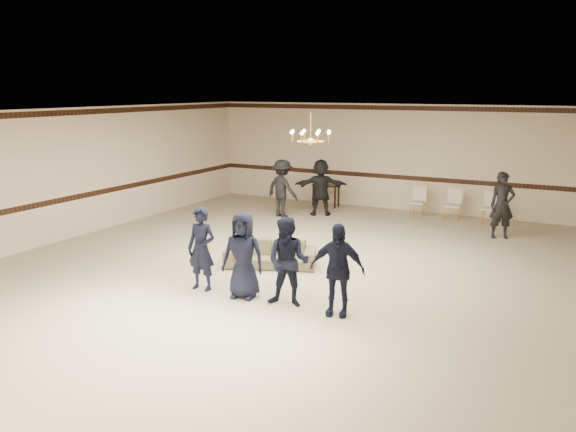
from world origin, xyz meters
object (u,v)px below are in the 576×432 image
(boy_b, at_px, (243,255))
(settee, at_px, (270,254))
(banquet_chair_mid, at_px, (453,205))
(banquet_chair_left, at_px, (418,202))
(boy_c, at_px, (288,262))
(adult_left, at_px, (282,188))
(console_table, at_px, (326,195))
(boy_d, at_px, (337,270))
(adult_mid, at_px, (321,187))
(chandelier, at_px, (311,126))
(adult_right, at_px, (502,205))
(boy_a, at_px, (201,249))
(banquet_chair_right, at_px, (490,208))

(boy_b, relative_size, settee, 0.82)
(banquet_chair_mid, bearing_deg, banquet_chair_left, 176.34)
(boy_c, bearing_deg, banquet_chair_mid, 72.15)
(adult_left, height_order, console_table, adult_left)
(boy_d, xyz_separation_m, adult_mid, (-3.48, 6.98, 0.06))
(adult_left, height_order, banquet_chair_left, adult_left)
(chandelier, distance_m, adult_mid, 4.88)
(chandelier, bearing_deg, boy_d, -56.93)
(adult_left, distance_m, adult_right, 6.01)
(banquet_chair_mid, bearing_deg, boy_d, -94.56)
(boy_b, distance_m, adult_right, 7.42)
(boy_a, xyz_separation_m, boy_d, (2.70, 0.00, 0.00))
(adult_mid, bearing_deg, banquet_chair_mid, 170.38)
(console_table, bearing_deg, settee, -80.67)
(boy_d, bearing_deg, boy_b, 169.12)
(boy_d, bearing_deg, settee, 130.32)
(adult_left, xyz_separation_m, adult_right, (6.00, 0.30, 0.00))
(chandelier, distance_m, banquet_chair_left, 5.81)
(boy_c, bearing_deg, boy_b, 169.42)
(banquet_chair_left, bearing_deg, console_table, -178.71)
(boy_b, xyz_separation_m, settee, (-0.48, 1.84, -0.50))
(adult_mid, distance_m, banquet_chair_mid, 3.78)
(adult_right, bearing_deg, banquet_chair_right, 84.34)
(console_table, bearing_deg, boy_c, -74.77)
(banquet_chair_left, distance_m, banquet_chair_right, 2.00)
(banquet_chair_left, height_order, banquet_chair_right, same)
(boy_b, bearing_deg, adult_right, 51.31)
(boy_c, relative_size, adult_left, 0.93)
(boy_d, distance_m, adult_left, 7.66)
(boy_d, bearing_deg, banquet_chair_right, 71.15)
(boy_d, bearing_deg, adult_mid, 105.64)
(console_table, bearing_deg, adult_mid, -77.39)
(adult_mid, height_order, console_table, adult_mid)
(adult_mid, height_order, banquet_chair_left, adult_mid)
(boy_b, relative_size, console_table, 1.85)
(settee, distance_m, banquet_chair_mid, 6.66)
(settee, xyz_separation_m, banquet_chair_right, (3.41, 6.21, 0.16))
(boy_b, bearing_deg, banquet_chair_mid, 65.26)
(adult_left, bearing_deg, boy_b, 127.29)
(banquet_chair_left, bearing_deg, boy_c, -85.08)
(boy_c, height_order, adult_right, adult_right)
(adult_left, height_order, banquet_chair_right, adult_left)
(boy_d, height_order, banquet_chair_left, boy_d)
(boy_d, height_order, settee, boy_d)
(chandelier, xyz_separation_m, console_table, (-2.01, 5.38, -2.52))
(chandelier, bearing_deg, boy_c, -71.41)
(boy_a, height_order, boy_c, same)
(banquet_chair_left, bearing_deg, banquet_chair_right, 5.11)
(boy_d, bearing_deg, banquet_chair_mid, 78.22)
(boy_a, distance_m, adult_left, 6.51)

